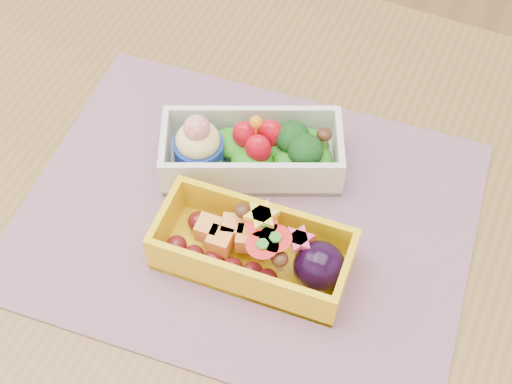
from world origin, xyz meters
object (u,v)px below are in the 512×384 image
at_px(bento_white, 251,150).
at_px(bento_yellow, 257,250).
at_px(table, 265,294).
at_px(placemat, 247,215).

bearing_deg(bento_white, bento_yellow, -86.91).
bearing_deg(bento_white, table, -81.16).
height_order(placemat, bento_yellow, bento_yellow).
bearing_deg(bento_yellow, bento_white, 113.07).
bearing_deg(bento_yellow, placemat, 119.93).
bearing_deg(placemat, bento_white, 110.97).
xyz_separation_m(bento_white, bento_yellow, (0.06, -0.11, 0.00)).
distance_m(table, bento_yellow, 0.13).
xyz_separation_m(placemat, bento_white, (-0.02, 0.06, 0.03)).
xyz_separation_m(table, placemat, (-0.03, 0.03, 0.10)).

